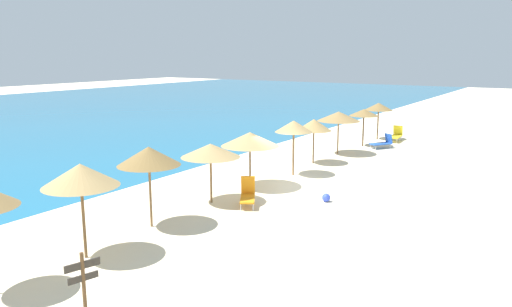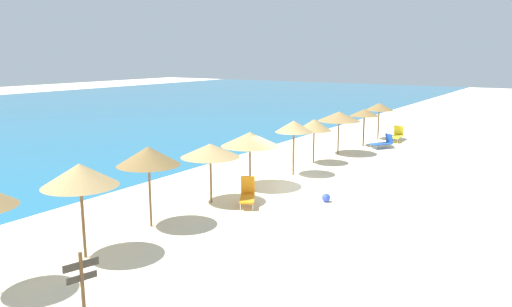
# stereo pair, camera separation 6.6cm
# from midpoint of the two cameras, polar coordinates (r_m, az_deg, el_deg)

# --- Properties ---
(ground_plane) EXTENTS (160.00, 160.00, 0.00)m
(ground_plane) POSITION_cam_midpoint_polar(r_m,az_deg,el_deg) (23.50, 3.88, -3.87)
(ground_plane) COLOR beige
(beach_umbrella_1) EXTENTS (2.27, 2.27, 2.94)m
(beach_umbrella_1) POSITION_cam_midpoint_polar(r_m,az_deg,el_deg) (15.78, -19.21, -2.33)
(beach_umbrella_1) COLOR brown
(beach_umbrella_1) RESTS_ON ground_plane
(beach_umbrella_2) EXTENTS (2.24, 2.24, 2.93)m
(beach_umbrella_2) POSITION_cam_midpoint_polar(r_m,az_deg,el_deg) (18.03, -12.00, -0.29)
(beach_umbrella_2) COLOR brown
(beach_umbrella_2) RESTS_ON ground_plane
(beach_umbrella_3) EXTENTS (2.45, 2.45, 2.50)m
(beach_umbrella_3) POSITION_cam_midpoint_polar(r_m,az_deg,el_deg) (20.70, -5.11, 0.34)
(beach_umbrella_3) COLOR brown
(beach_umbrella_3) RESTS_ON ground_plane
(beach_umbrella_4) EXTENTS (2.68, 2.68, 2.59)m
(beach_umbrella_4) POSITION_cam_midpoint_polar(r_m,az_deg,el_deg) (23.03, -0.61, 1.63)
(beach_umbrella_4) COLOR brown
(beach_umbrella_4) RESTS_ON ground_plane
(beach_umbrella_5) EXTENTS (1.90, 1.90, 2.81)m
(beach_umbrella_5) POSITION_cam_midpoint_polar(r_m,az_deg,el_deg) (25.44, 4.38, 3.06)
(beach_umbrella_5) COLOR brown
(beach_umbrella_5) RESTS_ON ground_plane
(beach_umbrella_6) EXTENTS (1.96, 1.96, 2.53)m
(beach_umbrella_6) POSITION_cam_midpoint_polar(r_m,az_deg,el_deg) (28.37, 6.67, 3.23)
(beach_umbrella_6) COLOR brown
(beach_umbrella_6) RESTS_ON ground_plane
(beach_umbrella_7) EXTENTS (2.62, 2.62, 2.64)m
(beach_umbrella_7) POSITION_cam_midpoint_polar(r_m,az_deg,el_deg) (31.25, 9.44, 4.17)
(beach_umbrella_7) COLOR brown
(beach_umbrella_7) RESTS_ON ground_plane
(beach_umbrella_8) EXTENTS (1.94, 1.94, 2.50)m
(beach_umbrella_8) POSITION_cam_midpoint_polar(r_m,az_deg,el_deg) (34.31, 12.24, 4.54)
(beach_umbrella_8) COLOR brown
(beach_umbrella_8) RESTS_ON ground_plane
(beach_umbrella_9) EXTENTS (1.99, 1.99, 2.65)m
(beach_umbrella_9) POSITION_cam_midpoint_polar(r_m,az_deg,el_deg) (37.34, 13.84, 5.17)
(beach_umbrella_9) COLOR brown
(beach_umbrella_9) RESTS_ON ground_plane
(lounge_chair_0) EXTENTS (1.69, 0.77, 1.07)m
(lounge_chair_0) POSITION_cam_midpoint_polar(r_m,az_deg,el_deg) (37.02, 15.69, 2.03)
(lounge_chair_0) COLOR yellow
(lounge_chair_0) RESTS_ON ground_plane
(lounge_chair_1) EXTENTS (1.53, 1.25, 1.14)m
(lounge_chair_1) POSITION_cam_midpoint_polar(r_m,az_deg,el_deg) (20.68, -0.89, -4.61)
(lounge_chair_1) COLOR orange
(lounge_chair_1) RESTS_ON ground_plane
(lounge_chair_2) EXTENTS (1.56, 1.33, 0.94)m
(lounge_chair_2) POSITION_cam_midpoint_polar(r_m,az_deg,el_deg) (34.05, 14.26, 1.23)
(lounge_chair_2) COLOR blue
(lounge_chair_2) RESTS_ON ground_plane
(wooden_signpost) EXTENTS (0.82, 0.27, 1.70)m
(wooden_signpost) POSITION_cam_midpoint_polar(r_m,az_deg,el_deg) (12.51, -18.96, -13.44)
(wooden_signpost) COLOR brown
(wooden_signpost) RESTS_ON ground_plane
(beach_ball) EXTENTS (0.36, 0.36, 0.36)m
(beach_ball) POSITION_cam_midpoint_polar(r_m,az_deg,el_deg) (21.39, 8.02, -4.98)
(beach_ball) COLOR blue
(beach_ball) RESTS_ON ground_plane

